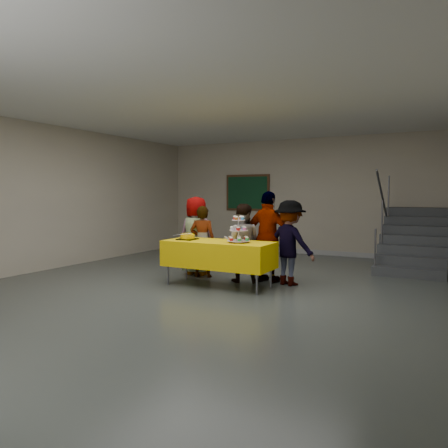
% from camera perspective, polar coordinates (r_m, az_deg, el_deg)
% --- Properties ---
extents(room_shell, '(10.00, 10.04, 3.02)m').
position_cam_1_polar(room_shell, '(6.99, -1.64, 8.54)').
color(room_shell, '#4C514C').
rests_on(room_shell, ground).
extents(bake_table, '(1.88, 0.78, 0.77)m').
position_cam_1_polar(bake_table, '(7.43, -0.73, -3.90)').
color(bake_table, '#595960').
rests_on(bake_table, ground).
extents(cupcake_stand, '(0.38, 0.38, 0.44)m').
position_cam_1_polar(cupcake_stand, '(7.18, 1.92, -1.04)').
color(cupcake_stand, silver).
rests_on(cupcake_stand, bake_table).
extents(bear_cake, '(0.32, 0.36, 0.12)m').
position_cam_1_polar(bear_cake, '(7.67, -4.80, -1.61)').
color(bear_cake, black).
rests_on(bear_cake, bake_table).
extents(schoolchild_a, '(0.76, 0.51, 1.52)m').
position_cam_1_polar(schoolchild_a, '(8.50, -3.65, -1.53)').
color(schoolchild_a, slate).
rests_on(schoolchild_a, ground).
extents(schoolchild_b, '(0.55, 0.43, 1.35)m').
position_cam_1_polar(schoolchild_b, '(8.25, -2.82, -2.29)').
color(schoolchild_b, slate).
rests_on(schoolchild_b, ground).
extents(schoolchild_c, '(0.81, 0.71, 1.40)m').
position_cam_1_polar(schoolchild_c, '(7.78, 2.35, -2.49)').
color(schoolchild_c, slate).
rests_on(schoolchild_c, ground).
extents(schoolchild_d, '(1.00, 0.53, 1.62)m').
position_cam_1_polar(schoolchild_d, '(7.76, 5.85, -1.69)').
color(schoolchild_d, slate).
rests_on(schoolchild_d, ground).
extents(schoolchild_e, '(1.06, 0.81, 1.46)m').
position_cam_1_polar(schoolchild_e, '(7.59, 8.59, -2.44)').
color(schoolchild_e, slate).
rests_on(schoolchild_e, ground).
extents(staircase, '(1.30, 2.40, 2.04)m').
position_cam_1_polar(staircase, '(10.25, 23.69, -2.43)').
color(staircase, '#424447').
rests_on(staircase, ground).
extents(noticeboard, '(1.30, 0.05, 1.00)m').
position_cam_1_polar(noticeboard, '(12.13, 3.09, 4.10)').
color(noticeboard, '#472B16').
rests_on(noticeboard, ground).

